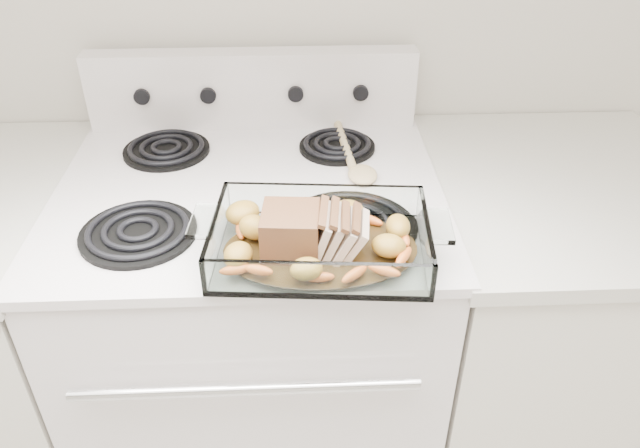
{
  "coord_description": "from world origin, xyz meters",
  "views": [
    {
      "loc": [
        0.1,
        0.57,
        1.59
      ],
      "look_at": [
        0.13,
        1.43,
        0.99
      ],
      "focal_mm": 35.0,
      "sensor_mm": 36.0,
      "label": 1
    }
  ],
  "objects_px": {
    "counter_right": "(529,342)",
    "electric_range": "(261,346)",
    "baking_dish": "(321,245)",
    "pork_roast": "(305,233)"
  },
  "relations": [
    {
      "from": "electric_range",
      "to": "counter_right",
      "type": "xyz_separation_m",
      "value": [
        0.66,
        -0.0,
        -0.02
      ]
    },
    {
      "from": "electric_range",
      "to": "counter_right",
      "type": "distance_m",
      "value": 0.67
    },
    {
      "from": "pork_roast",
      "to": "baking_dish",
      "type": "bearing_deg",
      "value": 9.41
    },
    {
      "from": "baking_dish",
      "to": "pork_roast",
      "type": "bearing_deg",
      "value": -175.25
    },
    {
      "from": "counter_right",
      "to": "electric_range",
      "type": "bearing_deg",
      "value": 179.9
    },
    {
      "from": "pork_roast",
      "to": "electric_range",
      "type": "bearing_deg",
      "value": 123.57
    },
    {
      "from": "electric_range",
      "to": "pork_roast",
      "type": "relative_size",
      "value": 6.28
    },
    {
      "from": "counter_right",
      "to": "pork_roast",
      "type": "bearing_deg",
      "value": -156.43
    },
    {
      "from": "electric_range",
      "to": "baking_dish",
      "type": "distance_m",
      "value": 0.56
    },
    {
      "from": "electric_range",
      "to": "baking_dish",
      "type": "relative_size",
      "value": 3.11
    }
  ]
}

